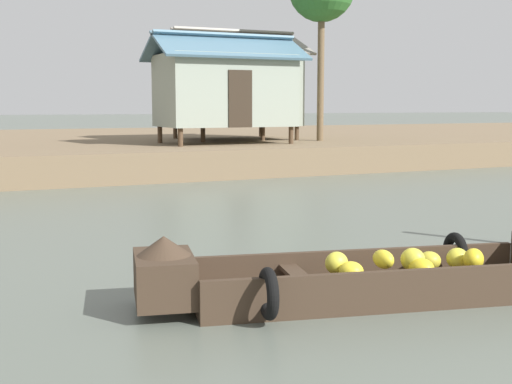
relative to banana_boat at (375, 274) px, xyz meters
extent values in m
plane|color=#596056|center=(0.28, 4.51, -0.28)|extent=(300.00, 300.00, 0.00)
cube|color=#756047|center=(0.28, 21.68, 0.15)|extent=(160.00, 20.00, 0.86)
cube|color=#3D2D21|center=(-0.03, 0.01, -0.22)|extent=(4.13, 1.95, 0.12)
cube|color=#3D2D21|center=(0.08, 0.51, 0.00)|extent=(3.91, 0.93, 0.32)
cube|color=#3D2D21|center=(-0.14, -0.50, 0.00)|extent=(3.91, 0.93, 0.32)
cube|color=#3D2D21|center=(-2.27, 0.50, 0.08)|extent=(0.79, 1.06, 0.48)
cone|color=#3D2D21|center=(-2.27, 0.50, 0.42)|extent=(0.67, 0.67, 0.20)
cube|color=#3D2D21|center=(-0.86, 0.19, 0.02)|extent=(0.41, 1.03, 0.05)
torus|color=black|center=(1.41, 0.35, 0.04)|extent=(0.23, 0.53, 0.52)
torus|color=black|center=(-1.47, -0.33, 0.04)|extent=(0.23, 0.53, 0.52)
ellipsoid|color=gold|center=(0.81, 0.08, 0.06)|extent=(0.36, 0.36, 0.21)
ellipsoid|color=yellow|center=(0.07, -0.05, 0.17)|extent=(0.19, 0.31, 0.21)
ellipsoid|color=yellow|center=(0.36, -0.19, 0.17)|extent=(0.35, 0.35, 0.26)
ellipsoid|color=yellow|center=(1.14, -0.01, 0.07)|extent=(0.34, 0.34, 0.25)
ellipsoid|color=yellow|center=(1.13, -0.29, 0.12)|extent=(0.37, 0.37, 0.25)
ellipsoid|color=yellow|center=(-0.43, 0.12, 0.14)|extent=(0.32, 0.31, 0.25)
ellipsoid|color=yellow|center=(-0.37, -0.09, 0.09)|extent=(0.34, 0.35, 0.22)
ellipsoid|color=yellow|center=(0.37, -0.32, 0.10)|extent=(0.27, 0.32, 0.23)
cylinder|color=#4C3826|center=(2.32, 13.94, 0.87)|extent=(0.16, 0.16, 0.57)
cylinder|color=#4C3826|center=(6.17, 13.94, 0.87)|extent=(0.16, 0.16, 0.57)
cylinder|color=#4C3826|center=(2.32, 16.16, 0.87)|extent=(0.16, 0.16, 0.57)
cylinder|color=#4C3826|center=(6.17, 16.16, 0.87)|extent=(0.16, 0.16, 0.57)
cube|color=gray|center=(4.24, 15.05, 2.32)|extent=(4.25, 2.62, 2.34)
cube|color=#2D2319|center=(4.24, 13.72, 2.05)|extent=(0.80, 0.04, 1.80)
cube|color=slate|center=(4.24, 14.39, 3.75)|extent=(4.95, 1.80, 0.92)
cube|color=slate|center=(4.24, 15.71, 3.75)|extent=(4.95, 1.80, 0.92)
cylinder|color=#4C3826|center=(3.77, 15.91, 0.84)|extent=(0.16, 0.16, 0.52)
cylinder|color=#4C3826|center=(7.43, 15.91, 0.84)|extent=(0.16, 0.16, 0.52)
cylinder|color=#4C3826|center=(3.77, 19.04, 0.84)|extent=(0.16, 0.16, 0.52)
cylinder|color=#4C3826|center=(7.43, 19.04, 0.84)|extent=(0.16, 0.16, 0.52)
cube|color=gray|center=(5.60, 17.47, 2.47)|extent=(4.05, 3.53, 2.75)
cube|color=#2D2319|center=(5.60, 15.69, 2.00)|extent=(0.80, 0.04, 1.80)
cube|color=gray|center=(5.60, 16.59, 4.13)|extent=(4.75, 2.26, 1.00)
cube|color=gray|center=(5.60, 18.36, 4.13)|extent=(4.75, 2.26, 1.00)
cylinder|color=brown|center=(8.00, 15.22, 3.06)|extent=(0.24, 0.24, 4.96)
camera|label=1|loc=(-4.22, -6.09, 1.85)|focal=47.48mm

